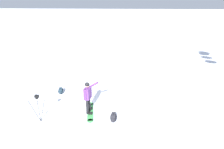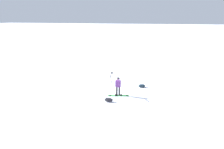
{
  "view_description": "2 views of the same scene",
  "coord_description": "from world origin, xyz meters",
  "px_view_note": "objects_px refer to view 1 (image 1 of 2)",
  "views": [
    {
      "loc": [
        7.91,
        2.25,
        5.08
      ],
      "look_at": [
        0.45,
        1.37,
        2.13
      ],
      "focal_mm": 29.6,
      "sensor_mm": 36.0,
      "label": 1
    },
    {
      "loc": [
        -2.05,
        12.77,
        6.29
      ],
      "look_at": [
        0.48,
        1.61,
        2.32
      ],
      "focal_mm": 26.84,
      "sensor_mm": 36.0,
      "label": 2
    }
  ],
  "objects_px": {
    "snowboarder": "(88,95)",
    "snowboard": "(90,111)",
    "gear_bag_small": "(61,91)",
    "gear_bag_large": "(113,117)",
    "camera_tripod": "(38,103)"
  },
  "relations": [
    {
      "from": "snowboarder",
      "to": "snowboard",
      "type": "distance_m",
      "value": 0.96
    },
    {
      "from": "snowboarder",
      "to": "gear_bag_large",
      "type": "distance_m",
      "value": 1.59
    },
    {
      "from": "snowboard",
      "to": "gear_bag_small",
      "type": "relative_size",
      "value": 2.55
    },
    {
      "from": "snowboarder",
      "to": "gear_bag_large",
      "type": "relative_size",
      "value": 2.45
    },
    {
      "from": "camera_tripod",
      "to": "gear_bag_large",
      "type": "bearing_deg",
      "value": 98.3
    },
    {
      "from": "snowboarder",
      "to": "camera_tripod",
      "type": "bearing_deg",
      "value": -64.29
    },
    {
      "from": "gear_bag_large",
      "to": "snowboard",
      "type": "bearing_deg",
      "value": -114.48
    },
    {
      "from": "snowboarder",
      "to": "gear_bag_small",
      "type": "distance_m",
      "value": 2.97
    },
    {
      "from": "snowboarder",
      "to": "snowboard",
      "type": "bearing_deg",
      "value": 131.89
    },
    {
      "from": "snowboarder",
      "to": "gear_bag_small",
      "type": "bearing_deg",
      "value": -130.87
    },
    {
      "from": "snowboard",
      "to": "snowboarder",
      "type": "bearing_deg",
      "value": -48.11
    },
    {
      "from": "camera_tripod",
      "to": "snowboarder",
      "type": "bearing_deg",
      "value": 115.71
    },
    {
      "from": "snowboard",
      "to": "gear_bag_small",
      "type": "xyz_separation_m",
      "value": [
        -1.8,
        -2.22,
        0.13
      ]
    },
    {
      "from": "gear_bag_small",
      "to": "snowboard",
      "type": "bearing_deg",
      "value": 50.95
    },
    {
      "from": "snowboarder",
      "to": "snowboard",
      "type": "relative_size",
      "value": 0.91
    }
  ]
}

